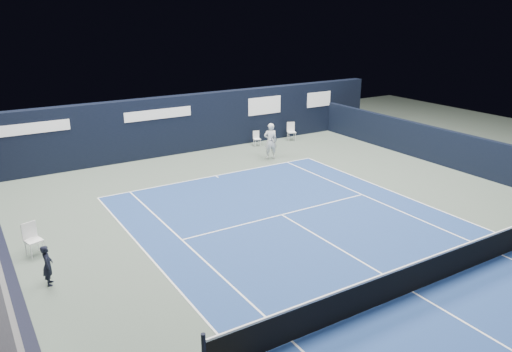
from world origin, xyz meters
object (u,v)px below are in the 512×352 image
(folding_chair_back_a, at_px, (257,137))
(tennis_player, at_px, (270,141))
(folding_chair_back_b, at_px, (291,130))
(tennis_net, at_px, (414,276))
(line_judge_chair, at_px, (32,237))

(folding_chair_back_a, bearing_deg, tennis_player, -94.02)
(folding_chair_back_b, distance_m, tennis_net, 17.03)
(folding_chair_back_b, xyz_separation_m, tennis_player, (-3.19, -2.60, 0.34))
(tennis_net, distance_m, tennis_player, 13.49)
(folding_chair_back_a, height_order, folding_chair_back_b, folding_chair_back_b)
(line_judge_chair, bearing_deg, folding_chair_back_a, 13.77)
(tennis_net, bearing_deg, folding_chair_back_a, 73.69)
(folding_chair_back_a, distance_m, tennis_player, 2.73)
(tennis_net, height_order, tennis_player, tennis_player)
(tennis_net, bearing_deg, folding_chair_back_b, 65.84)
(line_judge_chair, bearing_deg, tennis_player, 5.72)
(folding_chair_back_b, relative_size, tennis_net, 0.08)
(line_judge_chair, bearing_deg, tennis_net, -59.25)
(folding_chair_back_b, xyz_separation_m, tennis_net, (-6.97, -15.54, -0.09))
(folding_chair_back_b, relative_size, line_judge_chair, 0.99)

